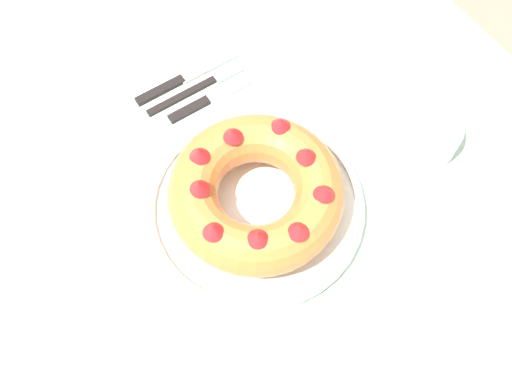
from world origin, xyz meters
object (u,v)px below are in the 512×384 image
(bundt_cake, at_px, (256,192))
(cake_knife, at_px, (207,100))
(serving_knife, at_px, (179,81))
(side_bowl, at_px, (419,131))
(serving_dish, at_px, (256,206))
(napkin, at_px, (389,368))
(fork, at_px, (202,86))

(bundt_cake, height_order, cake_knife, bundt_cake)
(bundt_cake, height_order, serving_knife, bundt_cake)
(bundt_cake, distance_m, side_bowl, 0.29)
(side_bowl, bearing_deg, serving_dish, -97.64)
(serving_dish, bearing_deg, cake_knife, 168.88)
(serving_knife, distance_m, cake_knife, 0.06)
(bundt_cake, relative_size, napkin, 1.71)
(serving_knife, bearing_deg, serving_dish, -8.06)
(fork, relative_size, cake_knife, 1.09)
(serving_dish, relative_size, fork, 1.81)
(fork, bearing_deg, side_bowl, 44.46)
(serving_dish, distance_m, bundt_cake, 0.05)
(bundt_cake, bearing_deg, fork, 168.13)
(bundt_cake, relative_size, serving_knife, 1.28)
(bundt_cake, bearing_deg, serving_knife, 175.15)
(napkin, bearing_deg, fork, 176.47)
(bundt_cake, xyz_separation_m, serving_knife, (-0.27, 0.02, -0.06))
(bundt_cake, height_order, side_bowl, bundt_cake)
(bundt_cake, distance_m, napkin, 0.30)
(serving_knife, bearing_deg, bundt_cake, -8.06)
(serving_dish, relative_size, serving_knife, 1.64)
(bundt_cake, height_order, fork, bundt_cake)
(napkin, bearing_deg, serving_knife, 179.46)
(serving_dish, bearing_deg, serving_knife, 175.16)
(fork, bearing_deg, serving_dish, -7.33)
(fork, xyz_separation_m, serving_knife, (-0.03, -0.03, -0.00))
(serving_dish, xyz_separation_m, side_bowl, (0.04, 0.29, 0.01))
(cake_knife, height_order, napkin, cake_knife)
(bundt_cake, bearing_deg, serving_dish, 161.52)
(side_bowl, xyz_separation_m, napkin, (0.26, -0.27, -0.02))
(cake_knife, bearing_deg, fork, 169.71)
(serving_knife, bearing_deg, fork, 39.48)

